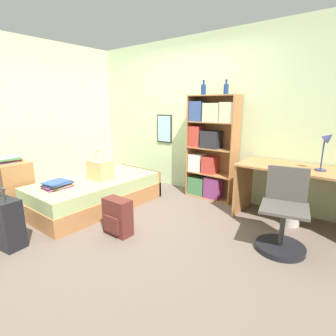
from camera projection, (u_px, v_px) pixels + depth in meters
name	position (u px, v px, depth m)	size (l,w,h in m)	color
ground_plane	(126.00, 217.00, 3.61)	(14.00, 14.00, 0.00)	#66564C
wall_back	(192.00, 117.00, 4.53)	(10.00, 0.09, 2.60)	beige
wall_left	(38.00, 117.00, 4.62)	(0.06, 10.00, 2.60)	beige
bed	(97.00, 193.00, 3.96)	(0.98, 1.88, 0.43)	#A36B3D
handbag	(100.00, 169.00, 3.88)	(0.35, 0.25, 0.45)	tan
book_stack_on_bed	(57.00, 185.00, 3.49)	(0.33, 0.39, 0.09)	#7A336B
suitcase	(1.00, 221.00, 2.85)	(0.58, 0.28, 0.67)	black
dresser	(11.00, 185.00, 3.83)	(0.65, 0.45, 0.71)	#A36B3D
magazine_pile_on_dresser	(5.00, 159.00, 3.71)	(0.32, 0.38, 0.07)	#334C84
bookcase	(209.00, 148.00, 4.21)	(0.80, 0.30, 1.65)	#A36B3D
bottle_green	(203.00, 89.00, 4.02)	(0.08, 0.08, 0.22)	navy
bottle_brown	(226.00, 89.00, 3.88)	(0.07, 0.07, 0.21)	navy
desk	(296.00, 184.00, 3.30)	(1.40, 0.67, 0.75)	#A36B3D
desk_lamp	(327.00, 144.00, 3.00)	(0.17, 0.13, 0.47)	navy
desk_chair	(283.00, 225.00, 2.77)	(0.55, 0.55, 0.87)	black
backpack	(117.00, 217.00, 3.10)	(0.35, 0.21, 0.44)	#56231E
waste_bin	(291.00, 217.00, 3.35)	(0.20, 0.20, 0.22)	#B7B2A8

